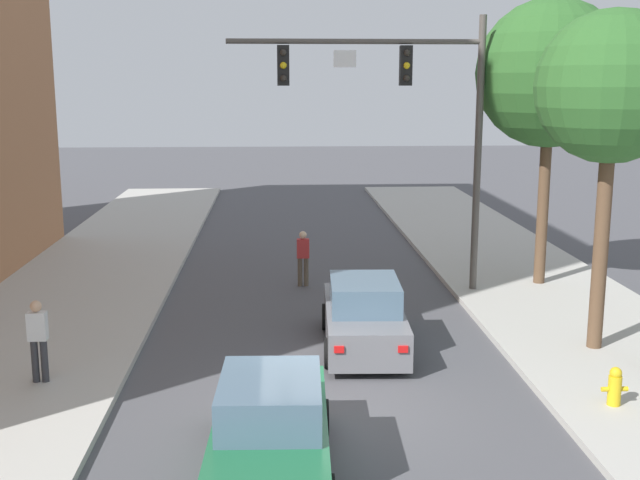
# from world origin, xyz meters

# --- Properties ---
(ground_plane) EXTENTS (120.00, 120.00, 0.00)m
(ground_plane) POSITION_xyz_m (0.00, 0.00, 0.00)
(ground_plane) COLOR #4C4C51
(traffic_signal_mast) EXTENTS (6.92, 0.38, 7.50)m
(traffic_signal_mast) POSITION_xyz_m (2.63, 7.97, 5.36)
(traffic_signal_mast) COLOR #514C47
(traffic_signal_mast) RESTS_ON sidewalk_right
(car_lead_grey) EXTENTS (1.97, 4.30, 1.60)m
(car_lead_grey) POSITION_xyz_m (1.00, 3.51, 0.72)
(car_lead_grey) COLOR slate
(car_lead_grey) RESTS_ON ground
(car_following_green) EXTENTS (1.95, 4.29, 1.60)m
(car_following_green) POSITION_xyz_m (-1.06, -2.29, 0.72)
(car_following_green) COLOR #1E663D
(car_following_green) RESTS_ON ground
(pedestrian_sidewalk_left_walker) EXTENTS (0.36, 0.22, 1.64)m
(pedestrian_sidewalk_left_walker) POSITION_xyz_m (-5.58, 1.43, 1.06)
(pedestrian_sidewalk_left_walker) COLOR #333338
(pedestrian_sidewalk_left_walker) RESTS_ON sidewalk_left
(pedestrian_crossing_road) EXTENTS (0.36, 0.22, 1.64)m
(pedestrian_crossing_road) POSITION_xyz_m (-0.18, 9.09, 0.91)
(pedestrian_crossing_road) COLOR brown
(pedestrian_crossing_road) RESTS_ON ground
(fire_hydrant) EXTENTS (0.48, 0.24, 0.72)m
(fire_hydrant) POSITION_xyz_m (5.13, -0.31, 0.51)
(fire_hydrant) COLOR gold
(fire_hydrant) RESTS_ON sidewalk_right
(street_tree_nearest) EXTENTS (3.20, 3.20, 7.25)m
(street_tree_nearest) POSITION_xyz_m (6.04, 2.84, 5.76)
(street_tree_nearest) COLOR brown
(street_tree_nearest) RESTS_ON sidewalk_right
(street_tree_second) EXTENTS (4.12, 4.12, 8.04)m
(street_tree_second) POSITION_xyz_m (6.69, 8.53, 6.11)
(street_tree_second) COLOR brown
(street_tree_second) RESTS_ON sidewalk_right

